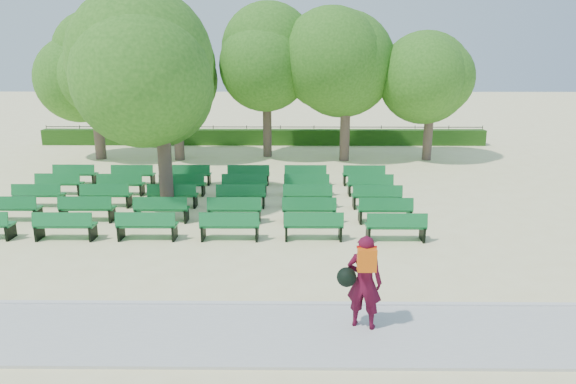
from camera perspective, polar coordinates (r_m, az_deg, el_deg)
The scene contains 9 objects.
ground at distance 16.91m, azimuth -5.40°, elevation -2.72°, with size 120.00×120.00×0.00m, color #F4E6A1.
paving at distance 10.16m, azimuth -9.75°, elevation -15.28°, with size 30.00×2.20×0.06m, color #B9BAB5.
curb at distance 11.15m, azimuth -8.71°, elevation -12.24°, with size 30.00×0.12×0.10m, color silver.
hedge at distance 30.44m, azimuth -2.76°, elevation 6.11°, with size 26.00×0.70×0.90m, color #204A13.
fence at distance 30.91m, azimuth -2.71°, elevation 5.39°, with size 26.00×0.10×1.02m, color black, non-canonical shape.
tree_line at distance 26.58m, azimuth -3.24°, elevation 3.82°, with size 21.80×6.80×7.04m, color #356F1D, non-canonical shape.
bench_array at distance 18.05m, azimuth -8.97°, elevation -1.40°, with size 1.72×0.62×1.07m.
tree_among at distance 17.36m, azimuth -14.09°, elevation 12.54°, with size 5.12×5.12×6.84m.
person at distance 9.88m, azimuth 8.33°, elevation -9.72°, with size 0.92×0.64×1.84m.
Camera 1 is at (1.74, -16.03, 5.10)m, focal length 32.00 mm.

